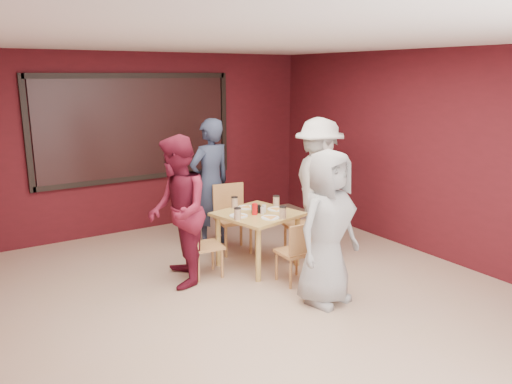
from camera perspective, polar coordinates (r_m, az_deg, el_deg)
floor at (r=5.44m, az=-0.06°, el=-13.66°), size 7.00×7.00×0.00m
window_blinds at (r=8.01m, az=-13.57°, el=7.14°), size 3.00×0.02×1.50m
dining_table at (r=6.46m, az=0.20°, el=-3.12°), size 1.10×1.10×0.87m
chair_front at (r=5.98m, az=4.75°, el=-6.55°), size 0.38×0.38×0.77m
chair_back at (r=7.08m, az=-2.82°, el=-2.49°), size 0.52×0.52×0.95m
chair_left at (r=6.20m, az=-6.39°, el=-5.76°), size 0.42×0.42×0.79m
chair_right at (r=6.85m, az=5.92°, el=-3.30°), size 0.54×0.54×0.91m
diner_front at (r=5.44m, az=8.17°, el=-4.06°), size 0.92×0.68×1.71m
diner_back at (r=7.23m, az=-5.24°, el=1.04°), size 0.74×0.55×1.86m
diner_left at (r=5.91m, az=-8.98°, el=-2.23°), size 0.93×1.05×1.79m
diner_right at (r=7.06m, az=7.14°, el=0.79°), size 1.04×1.38×1.89m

